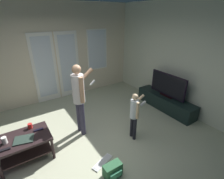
% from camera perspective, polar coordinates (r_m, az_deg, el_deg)
% --- Properties ---
extents(ground_plane, '(5.78, 5.34, 0.02)m').
position_cam_1_polar(ground_plane, '(3.60, -8.30, -19.60)').
color(ground_plane, '#ADB093').
extents(wall_back_with_doors, '(5.78, 0.09, 2.88)m').
position_cam_1_polar(wall_back_with_doors, '(5.28, -21.30, 10.80)').
color(wall_back_with_doors, beige).
rests_on(wall_back_with_doors, ground_plane).
extents(wall_right_plain, '(0.06, 5.34, 2.85)m').
position_cam_1_polar(wall_right_plain, '(4.68, 24.32, 9.14)').
color(wall_right_plain, beige).
rests_on(wall_right_plain, ground_plane).
extents(coffee_table, '(0.90, 0.63, 0.48)m').
position_cam_1_polar(coffee_table, '(3.54, -27.77, -15.94)').
color(coffee_table, black).
rests_on(coffee_table, ground_plane).
extents(tv_stand, '(0.43, 1.77, 0.39)m').
position_cam_1_polar(tv_stand, '(4.99, 17.77, -4.22)').
color(tv_stand, black).
rests_on(tv_stand, ground_plane).
extents(flat_screen_tv, '(0.08, 1.11, 0.65)m').
position_cam_1_polar(flat_screen_tv, '(4.77, 18.50, 1.34)').
color(flat_screen_tv, black).
rests_on(flat_screen_tv, tv_stand).
extents(person_adult, '(0.62, 0.45, 1.59)m').
position_cam_1_polar(person_adult, '(3.54, -11.13, -1.62)').
color(person_adult, '#3A364D').
rests_on(person_adult, ground_plane).
extents(person_child, '(0.46, 0.29, 1.06)m').
position_cam_1_polar(person_child, '(3.49, 7.72, -7.76)').
color(person_child, '#24232C').
rests_on(person_child, ground_plane).
extents(backpack, '(0.31, 0.20, 0.22)m').
position_cam_1_polar(backpack, '(3.08, 0.28, -25.82)').
color(backpack, '#2C5C3A').
rests_on(backpack, ground_plane).
extents(loose_keyboard, '(0.46, 0.27, 0.02)m').
position_cam_1_polar(loose_keyboard, '(3.33, -3.22, -23.53)').
color(loose_keyboard, white).
rests_on(loose_keyboard, ground_plane).
extents(laptop_closed, '(0.36, 0.31, 0.02)m').
position_cam_1_polar(laptop_closed, '(3.40, -27.92, -14.86)').
color(laptop_closed, '#2B3A33').
rests_on(laptop_closed, coffee_table).
extents(cup_near_edge, '(0.08, 0.08, 0.10)m').
position_cam_1_polar(cup_near_edge, '(3.62, -26.20, -11.12)').
color(cup_near_edge, red).
rests_on(cup_near_edge, coffee_table).
extents(cup_by_laptop, '(0.08, 0.08, 0.12)m').
position_cam_1_polar(cup_by_laptop, '(3.45, -32.91, -14.39)').
color(cup_by_laptop, white).
rests_on(cup_by_laptop, coffee_table).
extents(tv_remote_black, '(0.17, 0.06, 0.02)m').
position_cam_1_polar(tv_remote_black, '(3.33, -32.86, -16.94)').
color(tv_remote_black, black).
rests_on(tv_remote_black, coffee_table).
extents(dvd_remote_slim, '(0.17, 0.06, 0.02)m').
position_cam_1_polar(dvd_remote_slim, '(3.52, -23.79, -12.46)').
color(dvd_remote_slim, black).
rests_on(dvd_remote_slim, coffee_table).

